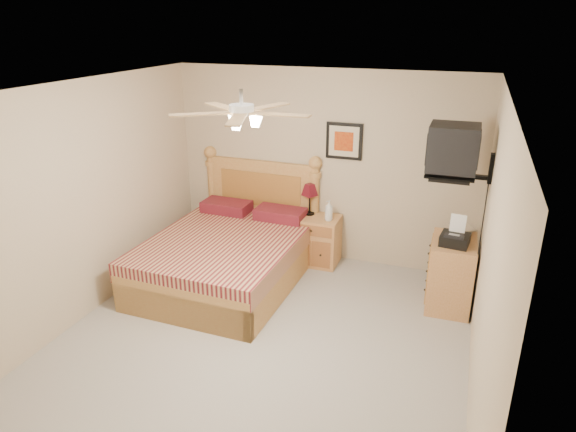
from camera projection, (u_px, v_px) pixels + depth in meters
floor at (258, 346)px, 5.12m from camera, size 4.50×4.50×0.00m
ceiling at (251, 91)px, 4.22m from camera, size 4.00×4.50×0.04m
wall_back at (323, 167)px, 6.65m from camera, size 4.00×0.04×2.50m
wall_front at (87, 387)px, 2.70m from camera, size 4.00×0.04×2.50m
wall_left at (77, 206)px, 5.30m from camera, size 0.04×4.50×2.50m
wall_right at (488, 264)px, 4.04m from camera, size 0.04×4.50×2.50m
bed at (225, 229)px, 6.13m from camera, size 1.71×2.22×1.41m
nightstand at (316, 240)px, 6.77m from camera, size 0.60×0.45×0.64m
table_lamp at (310, 199)px, 6.69m from camera, size 0.27×0.27×0.42m
lotion_bottle at (329, 210)px, 6.51m from camera, size 0.14×0.14×0.27m
framed_picture at (344, 141)px, 6.41m from camera, size 0.46×0.04×0.46m
dresser at (451, 273)px, 5.72m from camera, size 0.48×0.68×0.80m
fax_machine at (456, 231)px, 5.43m from camera, size 0.33×0.34×0.31m
magazine_lower at (454, 231)px, 5.80m from camera, size 0.23×0.29×0.03m
magazine_upper at (454, 228)px, 5.83m from camera, size 0.33×0.35×0.02m
wall_tv at (469, 153)px, 5.09m from camera, size 0.56×0.46×0.58m
ceiling_fan at (242, 112)px, 4.09m from camera, size 1.14×1.14×0.28m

